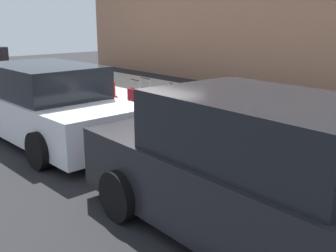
# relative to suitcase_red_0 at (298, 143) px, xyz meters

# --- Properties ---
(ground_plane) EXTENTS (40.00, 40.00, 0.00)m
(ground_plane) POSITION_rel_suitcase_red_0_xyz_m (3.69, 0.74, -0.47)
(ground_plane) COLOR black
(sidewalk_curb) EXTENTS (18.00, 5.00, 0.14)m
(sidewalk_curb) POSITION_rel_suitcase_red_0_xyz_m (3.69, -1.76, -0.40)
(sidewalk_curb) COLOR #ADA89E
(sidewalk_curb) RESTS_ON ground_plane
(suitcase_red_0) EXTENTS (0.38, 0.24, 0.91)m
(suitcase_red_0) POSITION_rel_suitcase_red_0_xyz_m (0.00, 0.00, 0.00)
(suitcase_red_0) COLOR red
(suitcase_red_0) RESTS_ON sidewalk_curb
(suitcase_teal_1) EXTENTS (0.46, 0.26, 0.95)m
(suitcase_teal_1) POSITION_rel_suitcase_red_0_xyz_m (0.49, 0.07, 0.03)
(suitcase_teal_1) COLOR #0F606B
(suitcase_teal_1) RESTS_ON sidewalk_curb
(suitcase_maroon_2) EXTENTS (0.42, 0.25, 0.79)m
(suitcase_maroon_2) POSITION_rel_suitcase_red_0_xyz_m (0.99, 0.06, 0.03)
(suitcase_maroon_2) COLOR maroon
(suitcase_maroon_2) RESTS_ON sidewalk_curb
(suitcase_silver_3) EXTENTS (0.36, 0.27, 0.83)m
(suitcase_silver_3) POSITION_rel_suitcase_red_0_xyz_m (1.45, 0.10, -0.04)
(suitcase_silver_3) COLOR #9EA0A8
(suitcase_silver_3) RESTS_ON sidewalk_curb
(suitcase_black_4) EXTENTS (0.44, 0.19, 0.95)m
(suitcase_black_4) POSITION_rel_suitcase_red_0_xyz_m (1.92, 0.11, 0.02)
(suitcase_black_4) COLOR black
(suitcase_black_4) RESTS_ON sidewalk_curb
(suitcase_olive_5) EXTENTS (0.40, 0.25, 0.91)m
(suitcase_olive_5) POSITION_rel_suitcase_red_0_xyz_m (2.41, 0.02, 0.01)
(suitcase_olive_5) COLOR #59601E
(suitcase_olive_5) RESTS_ON sidewalk_curb
(suitcase_navy_6) EXTENTS (0.43, 0.26, 0.96)m
(suitcase_navy_6) POSITION_rel_suitcase_red_0_xyz_m (2.89, 0.05, 0.04)
(suitcase_navy_6) COLOR navy
(suitcase_navy_6) RESTS_ON sidewalk_curb
(suitcase_red_7) EXTENTS (0.46, 0.29, 0.81)m
(suitcase_red_7) POSITION_rel_suitcase_red_0_xyz_m (3.41, 0.07, -0.05)
(suitcase_red_7) COLOR red
(suitcase_red_7) RESTS_ON sidewalk_curb
(suitcase_teal_8) EXTENTS (0.44, 0.21, 0.98)m
(suitcase_teal_8) POSITION_rel_suitcase_red_0_xyz_m (3.92, 0.05, -0.00)
(suitcase_teal_8) COLOR #0F606B
(suitcase_teal_8) RESTS_ON sidewalk_curb
(suitcase_maroon_9) EXTENTS (0.40, 0.23, 0.88)m
(suitcase_maroon_9) POSITION_rel_suitcase_red_0_xyz_m (4.41, -0.03, -0.01)
(suitcase_maroon_9) COLOR maroon
(suitcase_maroon_9) RESTS_ON sidewalk_curb
(fire_hydrant) EXTENTS (0.39, 0.21, 0.74)m
(fire_hydrant) POSITION_rel_suitcase_red_0_xyz_m (5.36, 0.04, 0.06)
(fire_hydrant) COLOR red
(fire_hydrant) RESTS_ON sidewalk_curb
(bollard_post) EXTENTS (0.17, 0.17, 0.67)m
(bollard_post) POSITION_rel_suitcase_red_0_xyz_m (5.86, 0.19, 0.00)
(bollard_post) COLOR brown
(bollard_post) RESTS_ON sidewalk_curb
(parked_car_charcoal_0) EXTENTS (4.68, 2.09, 1.66)m
(parked_car_charcoal_0) POSITION_rel_suitcase_red_0_xyz_m (-0.95, 2.29, 0.30)
(parked_car_charcoal_0) COLOR black
(parked_car_charcoal_0) RESTS_ON ground_plane
(parked_car_white_1) EXTENTS (4.78, 2.12, 1.54)m
(parked_car_white_1) POSITION_rel_suitcase_red_0_xyz_m (4.32, 2.29, 0.26)
(parked_car_white_1) COLOR silver
(parked_car_white_1) RESTS_ON ground_plane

